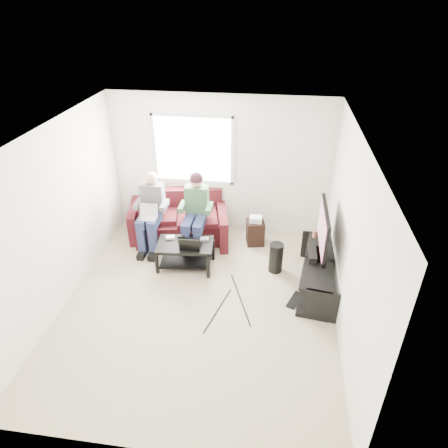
{
  "coord_description": "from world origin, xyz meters",
  "views": [
    {
      "loc": [
        1.0,
        -4.46,
        4.11
      ],
      "look_at": [
        0.29,
        0.6,
        1.07
      ],
      "focal_mm": 32.0,
      "sensor_mm": 36.0,
      "label": 1
    }
  ],
  "objects_px": {
    "sofa": "(179,222)",
    "coffee_table": "(185,250)",
    "tv": "(323,230)",
    "tv_stand": "(318,274)",
    "subwoofer": "(276,258)",
    "end_table": "(255,231)"
  },
  "relations": [
    {
      "from": "tv_stand",
      "to": "end_table",
      "type": "height_order",
      "value": "end_table"
    },
    {
      "from": "subwoofer",
      "to": "end_table",
      "type": "distance_m",
      "value": 0.89
    },
    {
      "from": "sofa",
      "to": "end_table",
      "type": "xyz_separation_m",
      "value": [
        1.44,
        -0.04,
        -0.07
      ]
    },
    {
      "from": "tv_stand",
      "to": "end_table",
      "type": "bearing_deg",
      "value": 133.71
    },
    {
      "from": "end_table",
      "to": "sofa",
      "type": "bearing_deg",
      "value": 178.51
    },
    {
      "from": "tv",
      "to": "subwoofer",
      "type": "relative_size",
      "value": 2.12
    },
    {
      "from": "tv_stand",
      "to": "subwoofer",
      "type": "relative_size",
      "value": 3.14
    },
    {
      "from": "coffee_table",
      "to": "subwoofer",
      "type": "relative_size",
      "value": 1.86
    },
    {
      "from": "end_table",
      "to": "coffee_table",
      "type": "bearing_deg",
      "value": -141.62
    },
    {
      "from": "sofa",
      "to": "coffee_table",
      "type": "bearing_deg",
      "value": -70.04
    },
    {
      "from": "sofa",
      "to": "subwoofer",
      "type": "distance_m",
      "value": 2.02
    },
    {
      "from": "sofa",
      "to": "coffee_table",
      "type": "distance_m",
      "value": 0.98
    },
    {
      "from": "coffee_table",
      "to": "tv",
      "type": "xyz_separation_m",
      "value": [
        2.17,
        -0.13,
        0.64
      ]
    },
    {
      "from": "subwoofer",
      "to": "end_table",
      "type": "xyz_separation_m",
      "value": [
        -0.4,
        0.79,
        -0.01
      ]
    },
    {
      "from": "subwoofer",
      "to": "end_table",
      "type": "height_order",
      "value": "end_table"
    },
    {
      "from": "coffee_table",
      "to": "subwoofer",
      "type": "distance_m",
      "value": 1.51
    },
    {
      "from": "subwoofer",
      "to": "tv",
      "type": "bearing_deg",
      "value": -18.4
    },
    {
      "from": "tv",
      "to": "tv_stand",
      "type": "bearing_deg",
      "value": -88.53
    },
    {
      "from": "subwoofer",
      "to": "sofa",
      "type": "bearing_deg",
      "value": 155.8
    },
    {
      "from": "sofa",
      "to": "tv",
      "type": "bearing_deg",
      "value": -22.71
    },
    {
      "from": "sofa",
      "to": "tv",
      "type": "distance_m",
      "value": 2.79
    },
    {
      "from": "sofa",
      "to": "coffee_table",
      "type": "relative_size",
      "value": 2.08
    }
  ]
}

